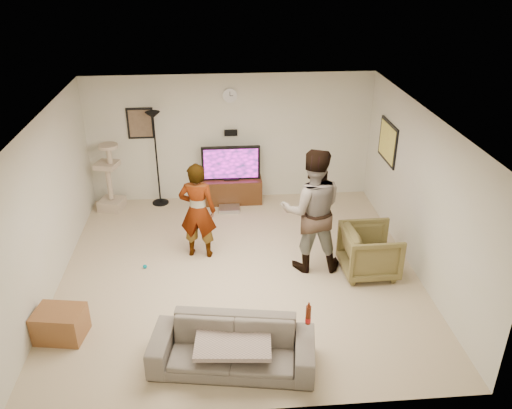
{
  "coord_description": "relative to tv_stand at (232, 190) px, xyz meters",
  "views": [
    {
      "loc": [
        -0.31,
        -6.85,
        4.6
      ],
      "look_at": [
        0.28,
        0.2,
        1.06
      ],
      "focal_mm": 36.41,
      "sensor_mm": 36.0,
      "label": 1
    }
  ],
  "objects": [
    {
      "name": "armchair",
      "position": [
        2.03,
        -2.69,
        0.14
      ],
      "size": [
        0.86,
        0.83,
        0.77
      ],
      "primitive_type": "imported",
      "rotation": [
        0.0,
        0.0,
        1.59
      ],
      "color": "brown",
      "rests_on": "floor"
    },
    {
      "name": "wall_right",
      "position": [
        2.77,
        -2.5,
        1.0
      ],
      "size": [
        0.04,
        5.5,
        2.5
      ],
      "primitive_type": "cube",
      "color": "beige",
      "rests_on": "floor"
    },
    {
      "name": "wall_front",
      "position": [
        0.02,
        -5.25,
        1.0
      ],
      "size": [
        5.5,
        0.04,
        2.5
      ],
      "primitive_type": "cube",
      "color": "beige",
      "rests_on": "floor"
    },
    {
      "name": "wall_speaker",
      "position": [
        0.02,
        0.19,
        1.13
      ],
      "size": [
        0.25,
        0.1,
        0.1
      ],
      "primitive_type": "cube",
      "color": "black",
      "rests_on": "wall_back"
    },
    {
      "name": "person_right",
      "position": [
        1.14,
        -2.44,
        0.75
      ],
      "size": [
        1.01,
        0.81,
        1.98
      ],
      "primitive_type": "imported",
      "rotation": [
        0.0,
        0.0,
        3.08
      ],
      "color": "#335A92",
      "rests_on": "floor"
    },
    {
      "name": "console_box",
      "position": [
        -0.06,
        -0.4,
        -0.21
      ],
      "size": [
        0.4,
        0.3,
        0.07
      ],
      "primitive_type": "cube",
      "color": "#B8B9C2",
      "rests_on": "floor"
    },
    {
      "name": "tv",
      "position": [
        0.0,
        0.0,
        0.58
      ],
      "size": [
        1.13,
        0.08,
        0.67
      ],
      "primitive_type": "cube",
      "color": "black",
      "rests_on": "tv_stand"
    },
    {
      "name": "picture_back",
      "position": [
        -1.68,
        0.23,
        1.35
      ],
      "size": [
        0.42,
        0.03,
        0.52
      ],
      "primitive_type": "cube",
      "color": "brown",
      "rests_on": "wall_back"
    },
    {
      "name": "cat_tree",
      "position": [
        -2.33,
        -0.13,
        0.43
      ],
      "size": [
        0.53,
        0.53,
        1.35
      ],
      "primitive_type": "cube",
      "rotation": [
        0.0,
        0.0,
        -0.26
      ],
      "color": "tan",
      "rests_on": "floor"
    },
    {
      "name": "beer_bottle",
      "position": [
        0.73,
        -4.54,
        0.45
      ],
      "size": [
        0.06,
        0.06,
        0.25
      ],
      "primitive_type": "cylinder",
      "color": "#571D0C",
      "rests_on": "sofa"
    },
    {
      "name": "wall_back",
      "position": [
        0.02,
        0.25,
        1.0
      ],
      "size": [
        5.5,
        0.04,
        2.5
      ],
      "primitive_type": "cube",
      "color": "beige",
      "rests_on": "floor"
    },
    {
      "name": "tv_screen",
      "position": [
        0.0,
        -0.04,
        0.58
      ],
      "size": [
        1.04,
        0.01,
        0.59
      ],
      "primitive_type": "cube",
      "color": "#EB16D3",
      "rests_on": "tv"
    },
    {
      "name": "throw_blanket",
      "position": [
        -0.16,
        -4.54,
        0.14
      ],
      "size": [
        0.96,
        0.77,
        0.06
      ],
      "primitive_type": "cube",
      "rotation": [
        0.0,
        0.0,
        -0.08
      ],
      "color": "#A69086",
      "rests_on": "sofa"
    },
    {
      "name": "wall_clock",
      "position": [
        0.02,
        0.22,
        1.85
      ],
      "size": [
        0.26,
        0.04,
        0.26
      ],
      "primitive_type": "cylinder",
      "rotation": [
        1.57,
        0.0,
        0.0
      ],
      "color": "white",
      "rests_on": "wall_back"
    },
    {
      "name": "picture_right",
      "position": [
        2.75,
        -0.9,
        1.25
      ],
      "size": [
        0.03,
        0.78,
        0.62
      ],
      "primitive_type": "cube",
      "color": "#EAD256",
      "rests_on": "wall_right"
    },
    {
      "name": "ceiling",
      "position": [
        0.02,
        -2.5,
        2.26
      ],
      "size": [
        5.5,
        5.5,
        0.02
      ],
      "primitive_type": "cube",
      "color": "white",
      "rests_on": "wall_back"
    },
    {
      "name": "tv_stand",
      "position": [
        0.0,
        0.0,
        0.0
      ],
      "size": [
        1.19,
        0.45,
        0.49
      ],
      "primitive_type": "cube",
      "color": "#3A200E",
      "rests_on": "floor"
    },
    {
      "name": "person_left",
      "position": [
        -0.61,
        -1.95,
        0.57
      ],
      "size": [
        0.65,
        0.49,
        1.62
      ],
      "primitive_type": "imported",
      "rotation": [
        0.0,
        0.0,
        2.96
      ],
      "color": "gray",
      "rests_on": "floor"
    },
    {
      "name": "sofa",
      "position": [
        -0.17,
        -4.54,
        0.04
      ],
      "size": [
        2.06,
        1.08,
        0.57
      ],
      "primitive_type": "imported",
      "rotation": [
        0.0,
        0.0,
        -0.16
      ],
      "color": "#645C54",
      "rests_on": "floor"
    },
    {
      "name": "floor",
      "position": [
        0.02,
        -2.5,
        -0.26
      ],
      "size": [
        5.5,
        5.5,
        0.02
      ],
      "primitive_type": "cube",
      "color": "#C2AE92",
      "rests_on": "ground"
    },
    {
      "name": "side_table",
      "position": [
        -2.38,
        -3.84,
        -0.04
      ],
      "size": [
        0.68,
        0.56,
        0.41
      ],
      "primitive_type": "cube",
      "rotation": [
        0.0,
        0.0,
        -0.17
      ],
      "color": "brown",
      "rests_on": "floor"
    },
    {
      "name": "wall_left",
      "position": [
        -2.73,
        -2.5,
        1.0
      ],
      "size": [
        0.04,
        5.5,
        2.5
      ],
      "primitive_type": "cube",
      "color": "beige",
      "rests_on": "floor"
    },
    {
      "name": "toy_ball",
      "position": [
        -1.48,
        -2.3,
        -0.21
      ],
      "size": [
        0.07,
        0.07,
        0.07
      ],
      "primitive_type": "sphere",
      "color": "#007B91",
      "rests_on": "floor"
    },
    {
      "name": "floor_lamp",
      "position": [
        -1.42,
        0.04,
        0.68
      ],
      "size": [
        0.32,
        0.32,
        1.86
      ],
      "primitive_type": "cylinder",
      "color": "black",
      "rests_on": "floor"
    }
  ]
}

